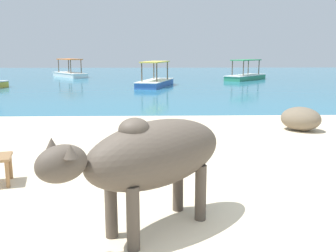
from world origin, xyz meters
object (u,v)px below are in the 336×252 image
at_px(cow, 153,155).
at_px(boat_blue, 155,81).
at_px(boat_green, 246,76).
at_px(boat_white, 70,73).

xyz_separation_m(cow, boat_blue, (-0.08, 16.03, -0.51)).
xyz_separation_m(boat_green, boat_blue, (-5.80, -4.46, 0.00)).
bearing_deg(boat_blue, cow, -164.25).
height_order(cow, boat_green, boat_green).
relative_size(boat_blue, boat_white, 1.06).
distance_m(cow, boat_green, 21.29).
height_order(cow, boat_white, boat_white).
relative_size(cow, boat_green, 0.51).
height_order(boat_green, boat_white, same).
bearing_deg(cow, boat_white, -117.10).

